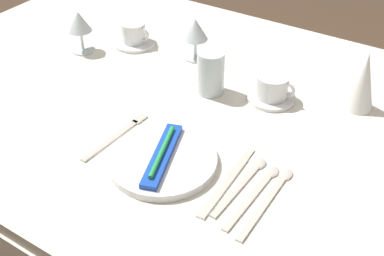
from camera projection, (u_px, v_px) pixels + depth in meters
dining_table at (205, 131)px, 1.28m from camera, size 1.80×1.11×0.74m
dinner_plate at (163, 160)px, 1.05m from camera, size 0.24×0.24×0.02m
toothbrush_package at (162, 154)px, 1.04m from camera, size 0.10×0.21×0.02m
fork_outer at (118, 134)px, 1.13m from camera, size 0.03×0.21×0.00m
dinner_knife at (227, 182)px, 1.00m from camera, size 0.03×0.24×0.00m
spoon_soup at (246, 179)px, 1.01m from camera, size 0.03×0.21×0.01m
spoon_dessert at (258, 189)px, 0.98m from camera, size 0.03×0.22×0.01m
spoon_tea at (272, 194)px, 0.97m from camera, size 0.03×0.23×0.01m
saucer_left at (134, 43)px, 1.49m from camera, size 0.13×0.13×0.01m
coffee_cup_left at (134, 32)px, 1.47m from camera, size 0.10×0.07×0.06m
saucer_right at (271, 97)px, 1.25m from camera, size 0.13×0.13×0.01m
coffee_cup_right at (273, 86)px, 1.23m from camera, size 0.10×0.08×0.06m
wine_glass_centre at (195, 32)px, 1.38m from camera, size 0.07×0.07×0.12m
wine_glass_left at (79, 24)px, 1.41m from camera, size 0.07×0.07×0.13m
drink_tumbler at (211, 75)px, 1.25m from camera, size 0.07×0.07×0.12m
napkin_folded at (363, 81)px, 1.18m from camera, size 0.08×0.08×0.15m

